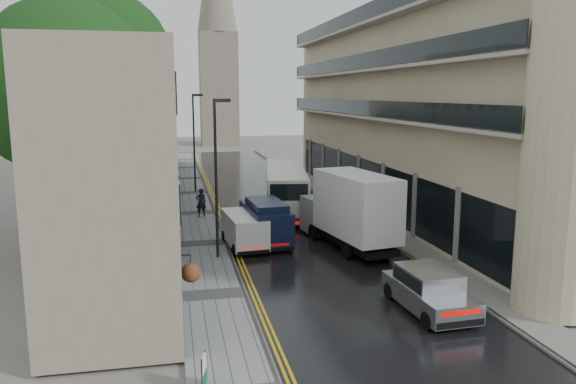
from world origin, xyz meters
name	(u,v)px	position (x,y,z in m)	size (l,w,h in m)	color
road	(277,211)	(0.00, 27.50, 0.01)	(9.00, 85.00, 0.02)	black
left_sidewalk	(196,214)	(-5.85, 27.50, 0.06)	(2.70, 85.00, 0.12)	gray
right_sidewalk	(349,207)	(5.40, 27.50, 0.06)	(1.80, 85.00, 0.12)	slate
old_shop_row	(141,128)	(-9.45, 30.00, 6.00)	(4.50, 56.00, 12.00)	gray
modern_block	(422,113)	(10.30, 26.00, 7.00)	(8.00, 40.00, 14.00)	beige
church_spire	(217,20)	(0.50, 82.00, 20.00)	(6.40, 6.40, 40.00)	gray
tree_near	(72,121)	(-12.50, 20.00, 6.95)	(10.56, 10.56, 13.89)	black
tree_far	(106,123)	(-12.20, 33.00, 6.23)	(9.24, 9.24, 12.46)	black
cream_bus	(269,198)	(-1.17, 24.24, 1.59)	(2.62, 11.55, 3.15)	silver
white_lorry	(347,219)	(1.28, 15.00, 2.13)	(2.41, 8.04, 4.22)	white
silver_hatchback	(428,307)	(1.45, 5.97, 0.87)	(1.99, 4.56, 1.71)	#ABACB0
white_van	(235,238)	(-4.30, 16.66, 0.98)	(1.83, 4.26, 1.93)	white
navy_van	(256,229)	(-3.11, 17.05, 1.31)	(2.02, 5.04, 2.57)	black
pedestrian	(201,202)	(-5.54, 26.21, 1.09)	(0.71, 0.46, 1.94)	black
lamp_post_near	(216,180)	(-5.24, 16.28, 4.12)	(0.90, 0.20, 8.01)	black
lamp_post_far	(194,144)	(-5.50, 36.29, 4.22)	(0.92, 0.21, 8.21)	#232326
estate_sign	(204,371)	(-6.69, 3.42, 0.58)	(0.08, 0.55, 0.92)	white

